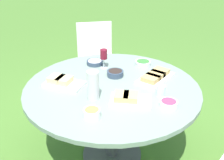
% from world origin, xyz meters
% --- Properties ---
extents(ground_plane, '(40.00, 40.00, 0.00)m').
position_xyz_m(ground_plane, '(0.00, 0.00, 0.00)').
color(ground_plane, '#4C7A2D').
extents(dining_table, '(1.45, 1.45, 0.73)m').
position_xyz_m(dining_table, '(0.00, 0.00, 0.63)').
color(dining_table, '#4C4C51').
rests_on(dining_table, ground_plane).
extents(chair_near_right, '(0.60, 0.61, 0.89)m').
position_xyz_m(chair_near_right, '(0.97, -0.83, 0.52)').
color(chair_near_right, silver).
rests_on(chair_near_right, ground_plane).
extents(water_pitcher, '(0.10, 0.09, 0.23)m').
position_xyz_m(water_pitcher, '(-0.02, 0.24, 0.84)').
color(water_pitcher, silver).
rests_on(water_pitcher, dining_table).
extents(wine_glass, '(0.07, 0.07, 0.19)m').
position_xyz_m(wine_glass, '(0.29, -0.22, 0.86)').
color(wine_glass, silver).
rests_on(wine_glass, dining_table).
extents(platter_bread_main, '(0.36, 0.33, 0.06)m').
position_xyz_m(platter_bread_main, '(-0.25, 0.10, 0.75)').
color(platter_bread_main, white).
rests_on(platter_bread_main, dining_table).
extents(platter_charcuterie, '(0.37, 0.29, 0.07)m').
position_xyz_m(platter_charcuterie, '(0.34, 0.24, 0.76)').
color(platter_charcuterie, white).
rests_on(platter_charcuterie, dining_table).
extents(platter_sandwich_side, '(0.22, 0.38, 0.06)m').
position_xyz_m(platter_sandwich_side, '(-0.20, -0.35, 0.75)').
color(platter_sandwich_side, white).
rests_on(platter_sandwich_side, dining_table).
extents(bowl_fries, '(0.12, 0.12, 0.06)m').
position_xyz_m(bowl_fries, '(-0.18, 0.43, 0.76)').
color(bowl_fries, white).
rests_on(bowl_fries, dining_table).
extents(bowl_salad, '(0.15, 0.15, 0.04)m').
position_xyz_m(bowl_salad, '(0.05, -0.52, 0.75)').
color(bowl_salad, silver).
rests_on(bowl_salad, dining_table).
extents(bowl_olives, '(0.15, 0.15, 0.05)m').
position_xyz_m(bowl_olives, '(0.10, -0.17, 0.76)').
color(bowl_olives, '#334256').
rests_on(bowl_olives, dining_table).
extents(bowl_dip_red, '(0.13, 0.13, 0.05)m').
position_xyz_m(bowl_dip_red, '(-0.51, -0.03, 0.75)').
color(bowl_dip_red, white).
rests_on(bowl_dip_red, dining_table).
extents(bowl_dip_cream, '(0.16, 0.16, 0.04)m').
position_xyz_m(bowl_dip_cream, '(0.42, -0.24, 0.75)').
color(bowl_dip_cream, '#334256').
rests_on(bowl_dip_cream, dining_table).
extents(cup_water_near, '(0.07, 0.07, 0.09)m').
position_xyz_m(cup_water_near, '(-0.39, -0.13, 0.77)').
color(cup_water_near, silver).
rests_on(cup_water_near, dining_table).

